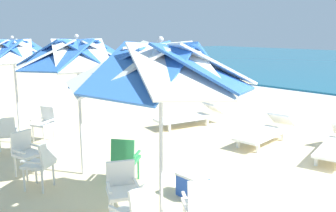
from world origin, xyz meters
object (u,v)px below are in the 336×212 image
Objects in this scene: sun_lounger_3 at (190,116)px; plastic_chair_6 at (6,133)px; plastic_chair_2 at (135,211)px; cooler_box at (193,185)px; plastic_chair_0 at (201,204)px; plastic_chair_7 at (45,121)px; beach_umbrella_2 at (13,52)px; beach_umbrella_0 at (161,67)px; plastic_chair_1 at (122,187)px; plastic_chair_4 at (26,151)px; beach_umbrella_1 at (77,55)px; plastic_chair_5 at (41,162)px; sun_lounger_2 at (266,131)px; plastic_chair_3 at (125,158)px.

plastic_chair_6 is at bearing -102.00° from sun_lounger_3.
cooler_box is (-0.51, 1.59, -0.30)m from plastic_chair_2.
plastic_chair_0 and plastic_chair_7 have the same top height.
plastic_chair_7 is (0.20, 0.56, -1.74)m from beach_umbrella_2.
beach_umbrella_0 is at bearing -70.67° from cooler_box.
beach_umbrella_0 is 5.42m from plastic_chair_7.
beach_umbrella_0 is at bearing -0.80° from beach_umbrella_2.
beach_umbrella_0 reaches higher than plastic_chair_7.
sun_lounger_3 is at bearing 123.65° from plastic_chair_1.
plastic_chair_1 is 0.39× the size of sun_lounger_3.
beach_umbrella_1 is at bearing 51.25° from plastic_chair_4.
cooler_box is (-0.94, 0.83, -0.30)m from plastic_chair_0.
beach_umbrella_1 is 3.08× the size of plastic_chair_5.
cooler_box is (4.31, 1.48, -0.30)m from plastic_chair_6.
plastic_chair_4 reaches higher than sun_lounger_2.
beach_umbrella_0 reaches higher than plastic_chair_6.
plastic_chair_0 is 1.00× the size of plastic_chair_4.
plastic_chair_7 is (-5.24, 1.21, 0.00)m from plastic_chair_2.
plastic_chair_5 is at bearing -124.11° from plastic_chair_3.
plastic_chair_1 reaches higher than cooler_box.
plastic_chair_1 is at bearing -81.96° from sun_lounger_2.
sun_lounger_3 is (-1.15, 4.18, -2.01)m from beach_umbrella_1.
plastic_chair_0 is 3.07m from plastic_chair_5.
plastic_chair_0 reaches higher than cooler_box.
plastic_chair_0 is 1.29m from cooler_box.
plastic_chair_2 is at bearing 2.30° from plastic_chair_5.
plastic_chair_4 is at bearing 176.63° from plastic_chair_5.
plastic_chair_6 is (-2.18, -0.65, -1.80)m from beach_umbrella_1.
plastic_chair_3 is 1.00× the size of plastic_chair_4.
beach_umbrella_1 is at bearing 16.66° from plastic_chair_6.
plastic_chair_3 is (-1.56, 0.52, -1.76)m from beach_umbrella_0.
beach_umbrella_1 reaches higher than sun_lounger_2.
plastic_chair_0 is at bearing 12.39° from plastic_chair_4.
plastic_chair_5 is 0.40× the size of sun_lounger_2.
plastic_chair_3 is at bearing 17.50° from plastic_chair_6.
plastic_chair_1 is 1.34m from cooler_box.
sun_lounger_3 is at bearing 95.65° from plastic_chair_4.
plastic_chair_2 is (0.70, -0.30, 0.00)m from plastic_chair_1.
plastic_chair_1 is 1.00× the size of plastic_chair_5.
plastic_chair_1 is (-0.55, -0.27, -1.76)m from beach_umbrella_0.
beach_umbrella_2 is (-5.44, 0.65, 1.74)m from plastic_chair_2.
plastic_chair_0 is at bearing -67.53° from sun_lounger_2.
plastic_chair_3 is at bearing 19.43° from beach_umbrella_1.
plastic_chair_2 is 1.70m from cooler_box.
plastic_chair_5 is (-2.36, -0.67, -1.76)m from beach_umbrella_0.
plastic_chair_5 reaches higher than sun_lounger_3.
plastic_chair_4 is at bearing -168.74° from beach_umbrella_0.
plastic_chair_1 is 1.73× the size of cooler_box.
plastic_chair_1 is at bearing 7.84° from plastic_chair_4.
plastic_chair_2 and plastic_chair_6 have the same top height.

